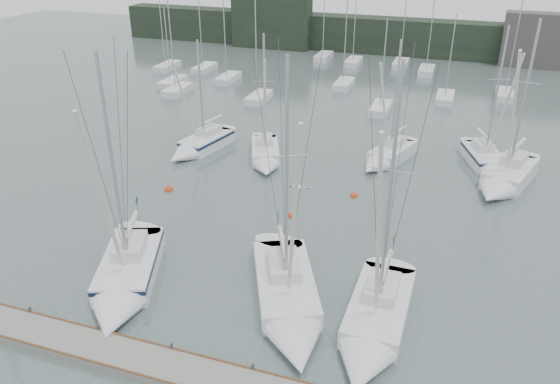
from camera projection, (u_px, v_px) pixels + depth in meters
The scene contains 18 objects.
ground at pixel (246, 310), 28.09m from camera, with size 160.00×160.00×0.00m, color #4B5C5A.
dock at pixel (202, 377), 23.78m from camera, with size 24.00×2.00×0.40m, color slate.
far_treeline at pixel (406, 37), 79.31m from camera, with size 90.00×4.00×5.00m, color black.
far_building_left at pixel (272, 21), 82.72m from camera, with size 12.00×3.00×8.00m, color black.
far_building_right at pixel (542, 41), 71.97m from camera, with size 10.00×3.00×7.00m, color #45433F.
mast_forest at pixel (385, 84), 64.43m from camera, with size 58.39×26.51×14.41m.
sailboat_near_left at pixel (124, 283), 29.18m from camera, with size 5.94×9.39×13.67m.
sailboat_near_center at pixel (290, 310), 27.35m from camera, with size 6.81×10.18×13.95m.
sailboat_near_right at pixel (372, 332), 25.89m from camera, with size 2.88×9.26×14.11m.
sailboat_mid_a at pixel (198, 146), 46.72m from camera, with size 3.87×7.57×10.13m.
sailboat_mid_b at pixel (266, 158), 44.64m from camera, with size 4.61×7.28×10.98m.
sailboat_mid_c at pixel (385, 158), 44.55m from camera, with size 4.21×7.15×10.58m.
sailboat_mid_d at pixel (489, 163), 43.55m from camera, with size 4.54×7.39×11.86m.
sailboat_mid_e at pixel (503, 181), 40.45m from camera, with size 5.13×8.49×13.00m.
buoy_a at pixel (292, 216), 36.94m from camera, with size 0.55×0.55×0.55m, color red.
buoy_b at pixel (354, 196), 39.55m from camera, with size 0.56×0.56×0.56m, color red.
buoy_c at pixel (169, 190), 40.46m from camera, with size 0.66×0.66×0.66m, color red.
seagull at pixel (299, 187), 26.97m from camera, with size 0.90×0.39×0.18m.
Camera 1 is at (8.90, -20.53, 18.14)m, focal length 35.00 mm.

